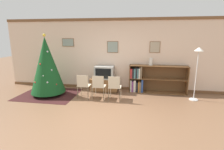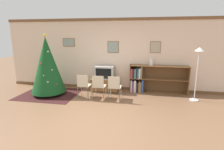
{
  "view_description": "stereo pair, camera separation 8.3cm",
  "coord_description": "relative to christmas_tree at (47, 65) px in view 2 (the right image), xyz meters",
  "views": [
    {
      "loc": [
        1.09,
        -3.98,
        2.08
      ],
      "look_at": [
        0.19,
        1.42,
        0.83
      ],
      "focal_mm": 28.0,
      "sensor_mm": 36.0,
      "label": 1
    },
    {
      "loc": [
        1.17,
        -3.96,
        2.08
      ],
      "look_at": [
        0.19,
        1.42,
        0.83
      ],
      "focal_mm": 28.0,
      "sensor_mm": 36.0,
      "label": 2
    }
  ],
  "objects": [
    {
      "name": "ground_plane",
      "position": [
        2.13,
        -1.53,
        -1.07
      ],
      "size": [
        24.0,
        24.0,
        0.0
      ],
      "primitive_type": "plane",
      "color": "brown"
    },
    {
      "name": "wall_back",
      "position": [
        2.13,
        1.1,
        0.29
      ],
      "size": [
        8.62,
        0.11,
        2.7
      ],
      "color": "beige",
      "rests_on": "ground_plane"
    },
    {
      "name": "area_rug",
      "position": [
        -0.0,
        0.0,
        -1.06
      ],
      "size": [
        2.01,
        1.67,
        0.01
      ],
      "color": "#381919",
      "rests_on": "ground_plane"
    },
    {
      "name": "christmas_tree",
      "position": [
        0.0,
        0.0,
        0.0
      ],
      "size": [
        1.18,
        1.18,
        2.13
      ],
      "color": "maroon",
      "rests_on": "area_rug"
    },
    {
      "name": "tv_console",
      "position": [
        1.89,
        0.76,
        -0.82
      ],
      "size": [
        1.04,
        0.56,
        0.49
      ],
      "color": "brown",
      "rests_on": "ground_plane"
    },
    {
      "name": "television",
      "position": [
        1.89,
        0.75,
        -0.34
      ],
      "size": [
        0.7,
        0.5,
        0.47
      ],
      "color": "#9E9E99",
      "rests_on": "tv_console"
    },
    {
      "name": "folding_chair_left",
      "position": [
        1.36,
        -0.17,
        -0.59
      ],
      "size": [
        0.4,
        0.4,
        0.82
      ],
      "color": "beige",
      "rests_on": "ground_plane"
    },
    {
      "name": "folding_chair_center",
      "position": [
        1.89,
        -0.17,
        -0.59
      ],
      "size": [
        0.4,
        0.4,
        0.82
      ],
      "color": "beige",
      "rests_on": "ground_plane"
    },
    {
      "name": "folding_chair_right",
      "position": [
        2.41,
        -0.17,
        -0.59
      ],
      "size": [
        0.4,
        0.4,
        0.82
      ],
      "color": "beige",
      "rests_on": "ground_plane"
    },
    {
      "name": "bookshelf",
      "position": [
        3.46,
        0.87,
        -0.59
      ],
      "size": [
        2.06,
        0.36,
        1.02
      ],
      "color": "brown",
      "rests_on": "ground_plane"
    },
    {
      "name": "vase",
      "position": [
        3.57,
        0.88,
        0.08
      ],
      "size": [
        0.14,
        0.14,
        0.26
      ],
      "color": "silver",
      "rests_on": "bookshelf"
    },
    {
      "name": "standing_lamp",
      "position": [
        4.97,
        0.29,
        0.26
      ],
      "size": [
        0.28,
        0.28,
        1.72
      ],
      "color": "silver",
      "rests_on": "ground_plane"
    }
  ]
}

